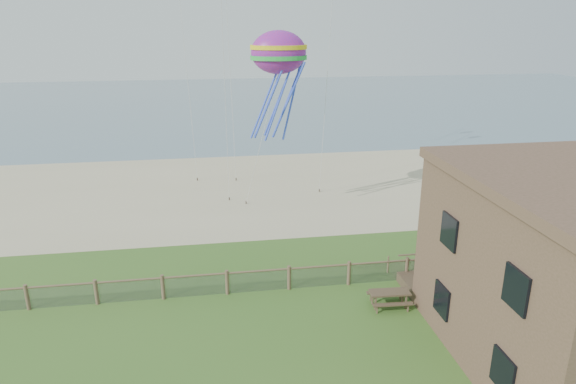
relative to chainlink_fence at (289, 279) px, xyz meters
name	(u,v)px	position (x,y,z in m)	size (l,w,h in m)	color
ground	(314,367)	(0.00, -6.00, -0.55)	(160.00, 160.00, 0.00)	#376221
sand_beach	(257,188)	(0.00, 16.00, -0.55)	(72.00, 20.00, 0.02)	tan
ocean	(230,102)	(0.00, 60.00, -0.55)	(160.00, 68.00, 0.02)	slate
chainlink_fence	(289,279)	(0.00, 0.00, 0.00)	(36.20, 0.20, 1.25)	brown
motel_deck	(545,275)	(13.00, -1.00, -0.30)	(15.00, 2.00, 0.50)	brown
picnic_table	(389,299)	(4.30, -2.27, -0.16)	(1.83, 1.38, 0.77)	brown
octopus_kite	(279,83)	(0.87, 9.51, 8.28)	(3.45, 2.44, 7.11)	#E32355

